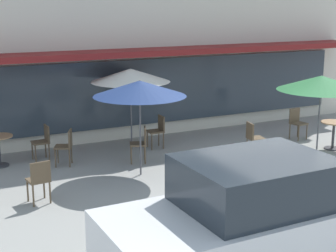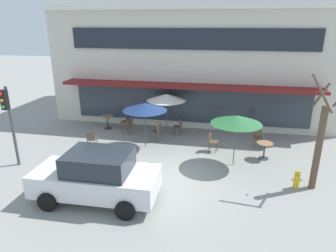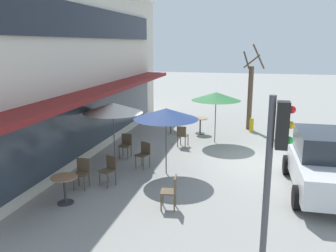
{
  "view_description": "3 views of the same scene",
  "coord_description": "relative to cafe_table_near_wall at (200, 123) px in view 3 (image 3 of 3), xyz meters",
  "views": [
    {
      "loc": [
        -6.08,
        -7.62,
        3.89
      ],
      "look_at": [
        -0.76,
        3.18,
        0.99
      ],
      "focal_mm": 55.0,
      "sensor_mm": 36.0,
      "label": 1
    },
    {
      "loc": [
        2.07,
        -10.3,
        5.76
      ],
      "look_at": [
        -0.56,
        2.99,
        1.08
      ],
      "focal_mm": 32.0,
      "sensor_mm": 36.0,
      "label": 2
    },
    {
      "loc": [
        -12.49,
        0.19,
        4.23
      ],
      "look_at": [
        0.2,
        3.2,
        1.18
      ],
      "focal_mm": 38.0,
      "sensor_mm": 36.0,
      "label": 3
    }
  ],
  "objects": [
    {
      "name": "cafe_chair_0",
      "position": [
        -5.15,
        1.21,
        0.01
      ],
      "size": [
        0.52,
        0.52,
        0.89
      ],
      "color": "brown",
      "rests_on": "ground"
    },
    {
      "name": "cafe_table_streetside",
      "position": [
        -8.37,
        2.45,
        0.0
      ],
      "size": [
        0.7,
        0.7,
        0.76
      ],
      "color": "#333338",
      "rests_on": "ground"
    },
    {
      "name": "cafe_chair_6",
      "position": [
        -8.02,
        -0.41,
        0.01
      ],
      "size": [
        0.45,
        0.45,
        0.89
      ],
      "color": "brown",
      "rests_on": "ground"
    },
    {
      "name": "cafe_chair_5",
      "position": [
        -4.22,
        2.21,
        0.01
      ],
      "size": [
        0.42,
        0.42,
        0.89
      ],
      "color": "brown",
      "rests_on": "ground"
    },
    {
      "name": "cafe_chair_3",
      "position": [
        -7.28,
        2.48,
        0.01
      ],
      "size": [
        0.41,
        0.41,
        0.89
      ],
      "color": "brown",
      "rests_on": "ground"
    },
    {
      "name": "fire_hydrant",
      "position": [
        0.91,
        -2.39,
        -0.16
      ],
      "size": [
        0.36,
        0.2,
        0.71
      ],
      "color": "gold",
      "rests_on": "ground"
    },
    {
      "name": "patio_umbrella_corner_open",
      "position": [
        -5.54,
        0.33,
        1.51
      ],
      "size": [
        2.1,
        2.1,
        2.2
      ],
      "color": "#4C4C51",
      "rests_on": "ground"
    },
    {
      "name": "cafe_chair_1",
      "position": [
        -0.17,
        1.31,
        0.01
      ],
      "size": [
        0.45,
        0.45,
        0.89
      ],
      "color": "brown",
      "rests_on": "ground"
    },
    {
      "name": "traffic_light_pole",
      "position": [
        -10.36,
        -2.75,
        1.78
      ],
      "size": [
        0.26,
        0.44,
        3.4
      ],
      "color": "#47474C",
      "rests_on": "ground"
    },
    {
      "name": "patio_umbrella_cream_folded",
      "position": [
        -1.34,
        -0.84,
        1.51
      ],
      "size": [
        2.1,
        2.1,
        2.2
      ],
      "color": "#4C4C51",
      "rests_on": "ground"
    },
    {
      "name": "ground_plane",
      "position": [
        -3.9,
        -2.5,
        -0.52
      ],
      "size": [
        80.0,
        80.0,
        0.0
      ],
      "primitive_type": "plane",
      "color": "gray"
    },
    {
      "name": "patio_umbrella_green_folded",
      "position": [
        -4.92,
        2.39,
        1.51
      ],
      "size": [
        2.1,
        2.1,
        2.2
      ],
      "color": "#4C4C51",
      "rests_on": "ground"
    },
    {
      "name": "cafe_chair_4",
      "position": [
        -2.34,
        0.41,
        0.01
      ],
      "size": [
        0.46,
        0.46,
        0.89
      ],
      "color": "brown",
      "rests_on": "ground"
    },
    {
      "name": "cafe_chair_2",
      "position": [
        -6.88,
        1.78,
        0.01
      ],
      "size": [
        0.53,
        0.53,
        0.89
      ],
      "color": "brown",
      "rests_on": "ground"
    },
    {
      "name": "building_facade",
      "position": [
        -3.9,
        7.47,
        2.93
      ],
      "size": [
        16.43,
        9.1,
        6.89
      ],
      "color": "beige",
      "rests_on": "ground"
    },
    {
      "name": "street_tree",
      "position": [
        1.49,
        -2.24,
        1.26
      ],
      "size": [
        1.05,
        1.08,
        4.21
      ],
      "color": "brown",
      "rests_on": "ground"
    },
    {
      "name": "cafe_table_near_wall",
      "position": [
        0.0,
        0.0,
        0.0
      ],
      "size": [
        0.7,
        0.7,
        0.76
      ],
      "color": "#333338",
      "rests_on": "ground"
    },
    {
      "name": "parked_sedan",
      "position": [
        -5.92,
        -4.48,
        0.36
      ],
      "size": [
        4.23,
        2.08,
        1.76
      ],
      "color": "silver",
      "rests_on": "ground"
    }
  ]
}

